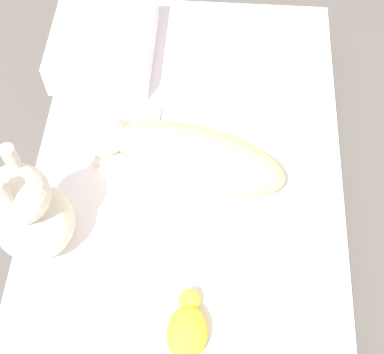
# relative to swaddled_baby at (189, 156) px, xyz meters

# --- Properties ---
(ground_plane) EXTENTS (12.00, 12.00, 0.00)m
(ground_plane) POSITION_rel_swaddled_baby_xyz_m (-0.10, 0.00, -0.28)
(ground_plane) COLOR #514C47
(bed_mattress) EXTENTS (1.56, 0.86, 0.20)m
(bed_mattress) POSITION_rel_swaddled_baby_xyz_m (-0.10, 0.00, -0.18)
(bed_mattress) COLOR white
(bed_mattress) RESTS_ON ground_plane
(burp_cloth) EXTENTS (0.21, 0.17, 0.02)m
(burp_cloth) POSITION_rel_swaddled_baby_xyz_m (0.10, 0.18, -0.06)
(burp_cloth) COLOR white
(burp_cloth) RESTS_ON bed_mattress
(swaddled_baby) EXTENTS (0.29, 0.57, 0.15)m
(swaddled_baby) POSITION_rel_swaddled_baby_xyz_m (0.00, 0.00, 0.00)
(swaddled_baby) COLOR #EFDB7F
(swaddled_baby) RESTS_ON bed_mattress
(pillow) EXTENTS (0.35, 0.31, 0.11)m
(pillow) POSITION_rel_swaddled_baby_xyz_m (0.41, 0.30, -0.02)
(pillow) COLOR white
(pillow) RESTS_ON bed_mattress
(bunny_plush) EXTENTS (0.19, 0.19, 0.37)m
(bunny_plush) POSITION_rel_swaddled_baby_xyz_m (-0.23, 0.36, 0.07)
(bunny_plush) COLOR beige
(bunny_plush) RESTS_ON bed_mattress
(turtle_plush) EXTENTS (0.17, 0.10, 0.08)m
(turtle_plush) POSITION_rel_swaddled_baby_xyz_m (-0.45, -0.03, -0.04)
(turtle_plush) COLOR yellow
(turtle_plush) RESTS_ON bed_mattress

